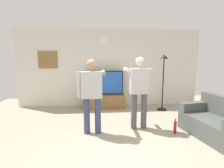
% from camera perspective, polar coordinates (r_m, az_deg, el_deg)
% --- Properties ---
extents(ground_plane, '(8.40, 8.40, 0.00)m').
position_cam_1_polar(ground_plane, '(3.77, 2.76, -18.92)').
color(ground_plane, '#9E937F').
extents(back_wall, '(6.40, 0.10, 2.70)m').
position_cam_1_polar(back_wall, '(6.28, -0.69, 5.21)').
color(back_wall, silver).
rests_on(back_wall, ground_plane).
extents(tv_stand, '(1.42, 0.50, 0.46)m').
position_cam_1_polar(tv_stand, '(6.10, -2.68, -5.60)').
color(tv_stand, olive).
rests_on(tv_stand, ground_plane).
extents(television, '(1.33, 0.07, 0.82)m').
position_cam_1_polar(television, '(6.02, -2.74, 0.40)').
color(television, black).
rests_on(television, tv_stand).
extents(wall_clock, '(0.31, 0.03, 0.31)m').
position_cam_1_polar(wall_clock, '(6.22, -2.93, 14.07)').
color(wall_clock, white).
extents(framed_picture, '(0.64, 0.04, 0.58)m').
position_cam_1_polar(framed_picture, '(6.42, -20.03, 7.39)').
color(framed_picture, olive).
extents(floor_lamp, '(0.32, 0.32, 1.82)m').
position_cam_1_polar(floor_lamp, '(5.92, 16.34, 4.13)').
color(floor_lamp, black).
rests_on(floor_lamp, ground_plane).
extents(person_standing_nearer_lamp, '(0.64, 0.78, 1.70)m').
position_cam_1_polar(person_standing_nearer_lamp, '(3.98, -6.52, -2.53)').
color(person_standing_nearer_lamp, '#384266').
rests_on(person_standing_nearer_lamp, ground_plane).
extents(person_standing_nearer_couch, '(0.63, 0.78, 1.75)m').
position_cam_1_polar(person_standing_nearer_couch, '(4.29, 8.82, -1.38)').
color(person_standing_nearer_couch, '#4C4C51').
rests_on(person_standing_nearer_couch, ground_plane).
extents(side_couch, '(1.10, 1.56, 0.87)m').
position_cam_1_polar(side_couch, '(4.57, 31.01, -10.75)').
color(side_couch, '#4C514C').
rests_on(side_couch, ground_plane).
extents(beverage_bottle, '(0.07, 0.07, 0.35)m').
position_cam_1_polar(beverage_bottle, '(4.43, 19.72, -13.02)').
color(beverage_bottle, maroon).
rests_on(beverage_bottle, ground_plane).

